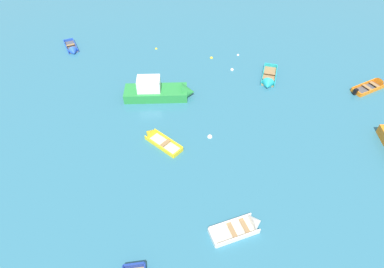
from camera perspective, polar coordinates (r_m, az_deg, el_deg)
motor_launch_green_far_back at (r=31.89m, az=-5.52°, el=7.56°), size 7.07×3.56×2.57m
rowboat_white_cluster_inner at (r=22.70m, az=9.60°, el=-15.68°), size 3.73×2.98×1.23m
rowboat_blue_back_row_right at (r=41.88m, az=-20.30°, el=13.75°), size 3.07×3.50×1.05m
rowboat_turquoise_near_camera at (r=34.86m, az=13.28°, el=9.04°), size 1.65×4.43×1.29m
rowboat_yellow_far_right at (r=27.76m, az=-6.47°, el=-0.63°), size 3.90×2.87×1.10m
rowboat_orange_center at (r=38.31m, az=29.54°, el=7.53°), size 3.88×3.52×1.16m
mooring_buoy_central at (r=40.17m, az=-6.32°, el=14.68°), size 0.30×0.30×0.30m
mooring_buoy_far_field at (r=36.34m, az=7.07°, el=11.16°), size 0.36×0.36×0.36m
mooring_buoy_midfield at (r=39.08m, az=8.11°, el=13.60°), size 0.29×0.29×0.29m
mooring_buoy_outer_edge at (r=38.22m, az=3.44°, el=13.22°), size 0.35×0.35×0.35m
mooring_buoy_near_foreground at (r=27.94m, az=3.15°, el=-0.51°), size 0.43×0.43×0.43m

